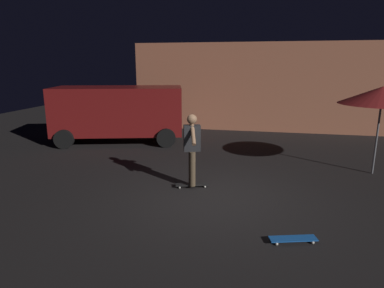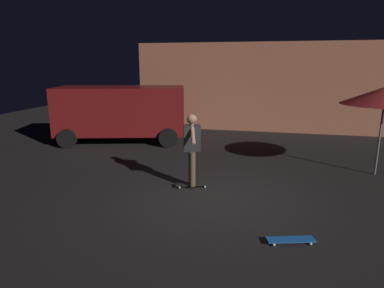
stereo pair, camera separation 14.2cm
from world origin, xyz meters
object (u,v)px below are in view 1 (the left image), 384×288
patio_umbrella (382,95)px  skateboard_spare (293,239)px  skateboard_ridden (192,185)px  parked_van (119,111)px  skater (192,145)px

patio_umbrella → skateboard_spare: size_ratio=2.86×
patio_umbrella → skateboard_ridden: bearing=-156.4°
skateboard_ridden → skateboard_spare: size_ratio=1.00×
parked_van → patio_umbrella: (8.14, -2.14, 0.91)m
patio_umbrella → skateboard_spare: (-2.37, -4.09, -2.02)m
parked_van → skateboard_ridden: 5.60m
parked_van → skater: 5.49m
patio_umbrella → skateboard_spare: 5.14m
parked_van → skateboard_spare: bearing=-47.2°
patio_umbrella → skater: 5.03m
patio_umbrella → skateboard_spare: bearing=-120.0°
parked_van → skateboard_ridden: bearing=-48.6°
skateboard_spare → skater: 3.17m
skater → patio_umbrella: bearing=23.6°
parked_van → skater: bearing=-48.6°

